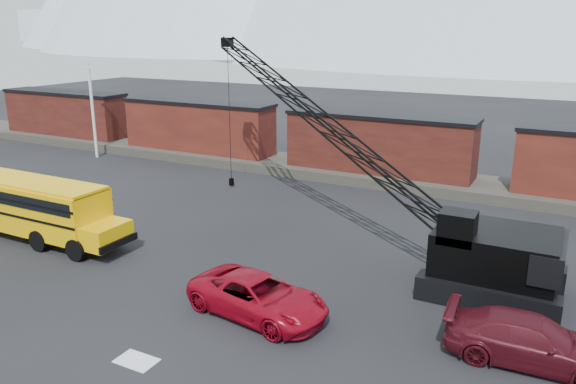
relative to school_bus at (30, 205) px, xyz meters
name	(u,v)px	position (x,y,z in m)	size (l,w,h in m)	color
ground	(196,307)	(12.38, -2.30, -1.79)	(160.00, 160.00, 0.00)	black
gravel_berm	(378,176)	(12.38, 19.70, -1.44)	(120.00, 5.00, 0.70)	#443F38
boxcar_west_far	(66,113)	(-19.62, 19.70, 0.97)	(13.70, 3.10, 4.17)	#511E16
boxcar_west_near	(199,126)	(-3.62, 19.70, 0.97)	(13.70, 3.10, 4.17)	#411512
boxcar_mid	(379,143)	(12.38, 19.70, 0.97)	(13.70, 3.10, 4.17)	#511E16
utility_pole	(93,109)	(-11.62, 15.70, 2.36)	(1.40, 0.24, 8.00)	silver
snow_patch	(137,361)	(12.88, -6.30, -1.78)	(1.40, 0.90, 0.02)	silver
school_bus	(30,205)	(0.00, 0.00, 0.00)	(11.65, 2.65, 3.19)	#ECAC04
red_pickup	(258,296)	(14.90, -1.65, -1.00)	(2.65, 5.75, 1.60)	maroon
maroon_suv	(531,340)	(24.56, -0.18, -0.99)	(2.26, 5.57, 1.62)	#450C15
crawler_crane	(319,119)	(12.52, 8.92, 4.27)	(22.08, 11.33, 10.35)	black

